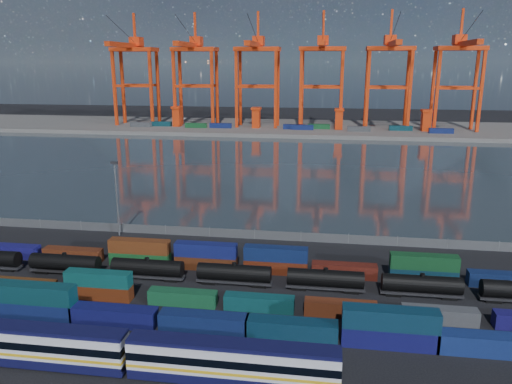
# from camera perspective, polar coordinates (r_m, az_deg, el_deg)

# --- Properties ---
(ground) EXTENTS (700.00, 700.00, 0.00)m
(ground) POSITION_cam_1_polar(r_m,az_deg,el_deg) (83.14, -3.09, -11.92)
(ground) COLOR black
(ground) RESTS_ON ground
(harbor_water) EXTENTS (700.00, 700.00, 0.00)m
(harbor_water) POSITION_cam_1_polar(r_m,az_deg,el_deg) (182.28, 3.45, 2.86)
(harbor_water) COLOR #28333A
(harbor_water) RESTS_ON ground
(far_quay) EXTENTS (700.00, 70.00, 2.00)m
(far_quay) POSITION_cam_1_polar(r_m,az_deg,el_deg) (285.52, 5.33, 7.30)
(far_quay) COLOR #514F4C
(far_quay) RESTS_ON ground
(distant_mountains) EXTENTS (2470.00, 1100.00, 520.00)m
(distant_mountains) POSITION_cam_1_polar(r_m,az_deg,el_deg) (1683.49, 10.68, 20.65)
(distant_mountains) COLOR #1E2630
(distant_mountains) RESTS_ON ground
(passenger_train) EXTENTS (77.34, 3.13, 5.37)m
(passenger_train) POSITION_cam_1_polar(r_m,az_deg,el_deg) (71.41, -24.45, -15.64)
(passenger_train) COLOR silver
(passenger_train) RESTS_ON ground
(container_row_south) EXTENTS (139.91, 2.59, 5.51)m
(container_row_south) POSITION_cam_1_polar(r_m,az_deg,el_deg) (74.23, -9.55, -13.87)
(container_row_south) COLOR #45474A
(container_row_south) RESTS_ON ground
(container_row_mid) EXTENTS (139.72, 2.20, 4.70)m
(container_row_mid) POSITION_cam_1_polar(r_m,az_deg,el_deg) (78.93, -1.21, -12.32)
(container_row_mid) COLOR #414346
(container_row_mid) RESTS_ON ground
(container_row_north) EXTENTS (140.91, 2.34, 4.98)m
(container_row_north) POSITION_cam_1_polar(r_m,az_deg,el_deg) (91.26, 1.59, -8.08)
(container_row_north) COLOR #0F114F
(container_row_north) RESTS_ON ground
(tanker_string) EXTENTS (137.12, 2.82, 4.03)m
(tanker_string) POSITION_cam_1_polar(r_m,az_deg,el_deg) (85.23, 7.94, -9.85)
(tanker_string) COLOR black
(tanker_string) RESTS_ON ground
(waterfront_fence) EXTENTS (160.12, 0.12, 2.20)m
(waterfront_fence) POSITION_cam_1_polar(r_m,az_deg,el_deg) (108.17, -0.16, -4.88)
(waterfront_fence) COLOR #595B5E
(waterfront_fence) RESTS_ON ground
(yard_light_mast) EXTENTS (1.60, 0.40, 16.60)m
(yard_light_mast) POSITION_cam_1_polar(r_m,az_deg,el_deg) (112.17, -15.65, -0.29)
(yard_light_mast) COLOR slate
(yard_light_mast) RESTS_ON ground
(gantry_cranes) EXTENTS (199.42, 46.89, 63.50)m
(gantry_cranes) POSITION_cam_1_polar(r_m,az_deg,el_deg) (277.06, 3.84, 14.97)
(gantry_cranes) COLOR red
(gantry_cranes) RESTS_ON ground
(quay_containers) EXTENTS (172.58, 10.99, 2.60)m
(quay_containers) POSITION_cam_1_polar(r_m,az_deg,el_deg) (271.66, 2.83, 7.46)
(quay_containers) COLOR navy
(quay_containers) RESTS_ON far_quay
(straddle_carriers) EXTENTS (140.00, 7.00, 11.10)m
(straddle_carriers) POSITION_cam_1_polar(r_m,az_deg,el_deg) (274.95, 4.72, 8.47)
(straddle_carriers) COLOR red
(straddle_carriers) RESTS_ON far_quay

